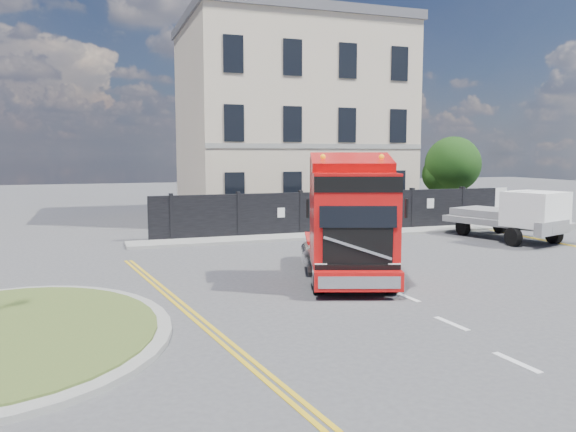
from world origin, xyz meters
name	(u,v)px	position (x,y,z in m)	size (l,w,h in m)	color
ground	(279,282)	(0.00, 0.00, 0.00)	(120.00, 120.00, 0.00)	#424244
traffic_island	(4,334)	(-7.00, -3.00, 0.08)	(6.80, 6.80, 0.17)	gray
hoarding_fence	(350,212)	(6.55, 9.00, 1.00)	(18.80, 0.25, 2.00)	black
georgian_building	(288,121)	(6.00, 16.50, 5.77)	(12.30, 10.30, 12.80)	beige
tree	(450,167)	(14.38, 12.10, 3.05)	(3.20, 3.20, 4.80)	#382619
pavement_far	(347,234)	(6.00, 8.10, 0.06)	(20.00, 1.60, 0.12)	gray
truck	(350,227)	(1.96, -0.72, 1.66)	(4.16, 6.59, 3.71)	black
flatbed_pickup	(524,215)	(12.23, 3.66, 1.21)	(3.65, 5.84, 2.24)	slate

